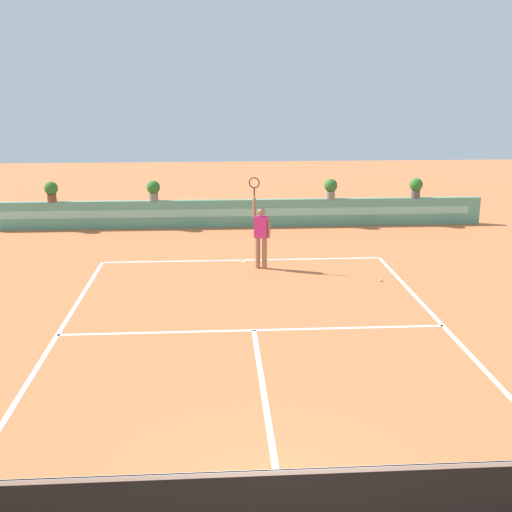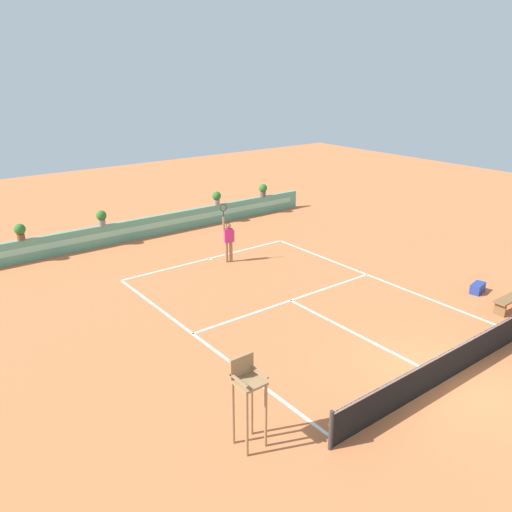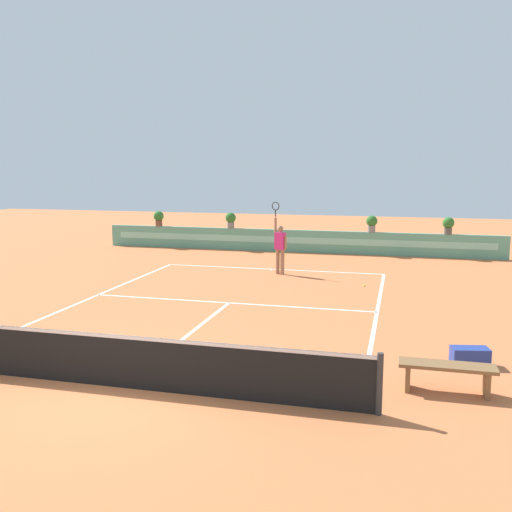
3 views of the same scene
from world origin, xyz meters
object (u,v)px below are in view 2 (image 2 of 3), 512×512
potted_plant_left (101,217)px  bench_courtside (510,301)px  gear_bag (478,288)px  potted_plant_right (217,197)px  potted_plant_far_left (20,231)px  potted_plant_far_right (263,189)px  umpire_chair (247,392)px  tennis_player (228,239)px  tennis_ball_near_baseline (304,255)px

potted_plant_left → bench_courtside: bearing=-60.9°
bench_courtside → gear_bag: bearing=70.4°
bench_courtside → potted_plant_right: size_ratio=2.21×
bench_courtside → potted_plant_far_left: bearing=128.4°
potted_plant_left → potted_plant_far_right: 9.54m
umpire_chair → potted_plant_right: umpire_chair is taller
potted_plant_left → potted_plant_far_right: same height
gear_bag → potted_plant_right: size_ratio=0.97×
potted_plant_right → bench_courtside: bearing=-82.2°
bench_courtside → tennis_player: 11.08m
bench_courtside → potted_plant_right: 15.39m
gear_bag → potted_plant_far_left: (-12.60, 13.70, 1.23)m
tennis_player → gear_bag: bearing=-56.4°
potted_plant_right → potted_plant_left: bearing=180.0°
bench_courtside → potted_plant_right: potted_plant_right is taller
gear_bag → potted_plant_right: bearing=100.9°
bench_courtside → tennis_ball_near_baseline: size_ratio=23.53×
potted_plant_far_left → bench_courtside: bearing=-51.6°
gear_bag → potted_plant_far_right: bearing=87.8°
tennis_player → potted_plant_left: size_ratio=3.57×
bench_courtside → gear_bag: 1.62m
umpire_chair → potted_plant_left: size_ratio=2.96×
tennis_ball_near_baseline → potted_plant_right: size_ratio=0.09×
potted_plant_right → umpire_chair: bearing=-121.1°
gear_bag → tennis_player: 10.06m
potted_plant_left → tennis_ball_near_baseline: bearing=-46.0°
bench_courtside → potted_plant_far_left: potted_plant_far_left is taller
potted_plant_far_left → potted_plant_left: bearing=0.0°
potted_plant_far_right → gear_bag: bearing=-92.2°
umpire_chair → tennis_ball_near_baseline: size_ratio=31.47×
tennis_player → potted_plant_right: 6.10m
tennis_ball_near_baseline → potted_plant_far_left: bearing=146.2°
umpire_chair → gear_bag: (11.76, 1.43, -1.16)m
umpire_chair → potted_plant_far_right: size_ratio=2.96×
tennis_player → potted_plant_far_left: (-7.05, 5.35, 0.36)m
umpire_chair → potted_plant_far_left: umpire_chair is taller
umpire_chair → potted_plant_far_right: bearing=50.9°
umpire_chair → potted_plant_far_left: size_ratio=2.96×
umpire_chair → potted_plant_far_right: 19.49m
tennis_ball_near_baseline → potted_plant_right: bearing=91.4°
potted_plant_left → potted_plant_far_left: (-3.58, 0.00, 0.00)m
potted_plant_far_left → potted_plant_far_right: (13.13, 0.00, 0.00)m
gear_bag → potted_plant_far_left: 18.65m
bench_courtside → potted_plant_left: 17.44m
potted_plant_right → potted_plant_far_left: size_ratio=1.00×
potted_plant_left → gear_bag: bearing=-56.7°
potted_plant_far_left → umpire_chair: bearing=-86.8°
umpire_chair → tennis_ball_near_baseline: bearing=41.9°
potted_plant_left → potted_plant_right: same height
umpire_chair → gear_bag: umpire_chair is taller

